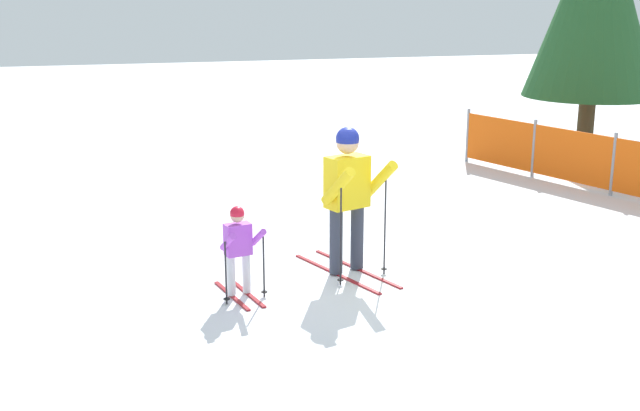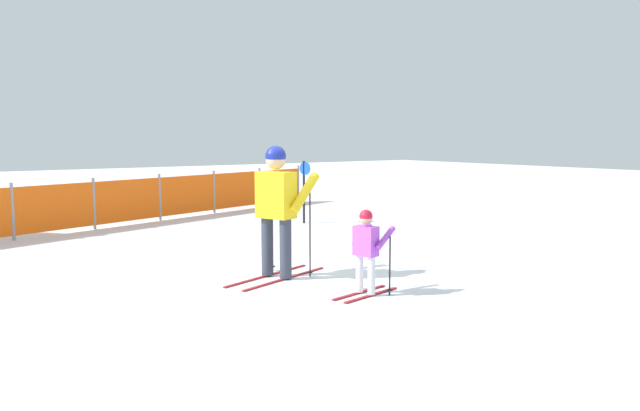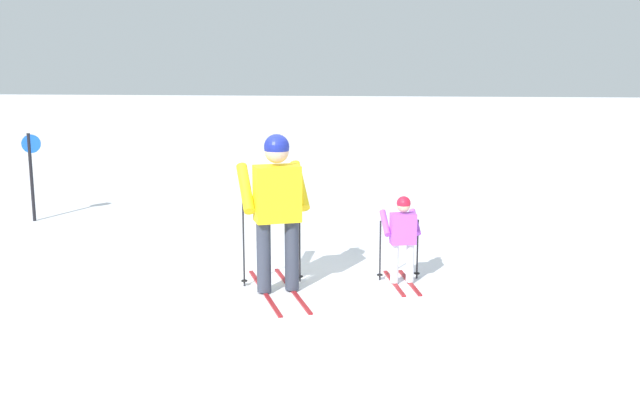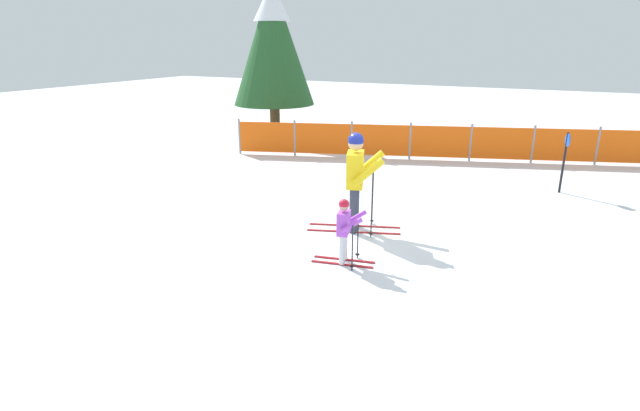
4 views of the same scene
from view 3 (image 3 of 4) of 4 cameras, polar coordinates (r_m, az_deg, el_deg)
ground_plane at (r=9.12m, az=-2.73°, el=-5.72°), size 60.00×60.00×0.00m
skier_adult at (r=8.66m, az=-3.10°, el=0.48°), size 1.68×0.95×1.75m
skier_child at (r=9.08m, az=5.90°, el=-1.97°), size 0.98×0.50×1.02m
trail_marker at (r=12.88m, az=-19.84°, el=2.60°), size 0.10×0.27×1.35m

